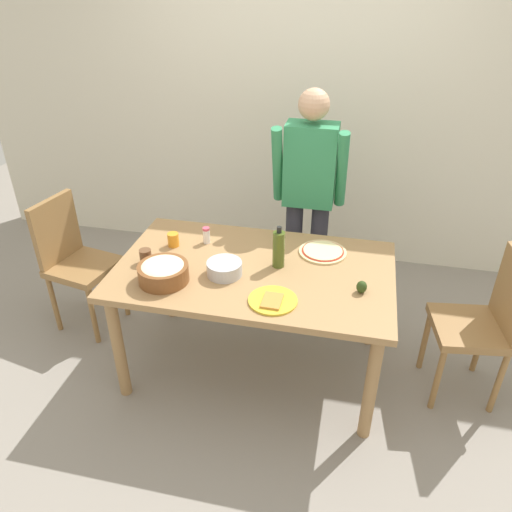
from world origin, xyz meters
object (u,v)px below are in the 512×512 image
object	(u,v)px
cup_small_brown	(146,256)
mixing_bowl_steel	(224,268)
chair_wooden_left	(74,257)
plate_with_slice	(273,300)
olive_oil_bottle	(279,249)
dining_table	(254,281)
chair_wooden_right	(484,320)
popcorn_bowl	(163,271)
avocado	(362,287)
person_cook	(309,191)
salt_shaker	(206,235)
cup_orange	(173,240)
pizza_raw_on_board	(323,252)

from	to	relation	value
cup_small_brown	mixing_bowl_steel	bearing A→B (deg)	-2.84
mixing_bowl_steel	cup_small_brown	distance (m)	0.49
chair_wooden_left	plate_with_slice	xyz separation A→B (m)	(1.49, -0.51, 0.23)
chair_wooden_left	olive_oil_bottle	bearing A→B (deg)	-6.06
dining_table	cup_small_brown	world-z (taller)	cup_small_brown
dining_table	plate_with_slice	distance (m)	0.36
chair_wooden_right	olive_oil_bottle	xyz separation A→B (m)	(-1.19, -0.03, 0.33)
chair_wooden_right	popcorn_bowl	world-z (taller)	chair_wooden_right
mixing_bowl_steel	olive_oil_bottle	bearing A→B (deg)	29.17
chair_wooden_left	popcorn_bowl	world-z (taller)	chair_wooden_left
avocado	plate_with_slice	bearing A→B (deg)	-157.43
person_cook	chair_wooden_left	bearing A→B (deg)	-160.23
salt_shaker	plate_with_slice	bearing A→B (deg)	-45.02
dining_table	olive_oil_bottle	world-z (taller)	olive_oil_bottle
chair_wooden_right	dining_table	bearing A→B (deg)	-176.33
mixing_bowl_steel	avocado	distance (m)	0.76
chair_wooden_right	cup_small_brown	bearing A→B (deg)	-175.16
chair_wooden_left	cup_orange	world-z (taller)	chair_wooden_left
dining_table	chair_wooden_right	bearing A→B (deg)	3.67
mixing_bowl_steel	olive_oil_bottle	distance (m)	0.33
pizza_raw_on_board	plate_with_slice	xyz separation A→B (m)	(-0.20, -0.56, -0.00)
dining_table	chair_wooden_right	xyz separation A→B (m)	(1.32, 0.08, -0.13)
person_cook	chair_wooden_right	world-z (taller)	person_cook
chair_wooden_left	chair_wooden_right	xyz separation A→B (m)	(2.64, -0.12, 0.00)
person_cook	olive_oil_bottle	world-z (taller)	person_cook
plate_with_slice	salt_shaker	distance (m)	0.74
chair_wooden_left	plate_with_slice	bearing A→B (deg)	-18.82
mixing_bowl_steel	cup_small_brown	xyz separation A→B (m)	(-0.49, 0.02, 0.00)
popcorn_bowl	cup_orange	distance (m)	0.39
chair_wooden_left	cup_small_brown	size ratio (longest dim) A/B	11.18
dining_table	mixing_bowl_steel	bearing A→B (deg)	-144.63
person_cook	cup_orange	world-z (taller)	person_cook
popcorn_bowl	olive_oil_bottle	xyz separation A→B (m)	(0.59, 0.29, 0.05)
chair_wooden_left	mixing_bowl_steel	xyz separation A→B (m)	(1.17, -0.31, 0.26)
person_cook	plate_with_slice	distance (m)	1.07
pizza_raw_on_board	salt_shaker	size ratio (longest dim) A/B	2.73
plate_with_slice	cup_small_brown	bearing A→B (deg)	164.63
person_cook	avocado	world-z (taller)	person_cook
mixing_bowl_steel	salt_shaker	world-z (taller)	salt_shaker
plate_with_slice	person_cook	bearing A→B (deg)	87.60
popcorn_bowl	cup_orange	bearing A→B (deg)	102.89
salt_shaker	avocado	bearing A→B (deg)	-19.21
olive_oil_bottle	cup_orange	size ratio (longest dim) A/B	3.01
plate_with_slice	pizza_raw_on_board	bearing A→B (deg)	69.94
dining_table	person_cook	xyz separation A→B (m)	(0.21, 0.76, 0.27)
cup_small_brown	avocado	xyz separation A→B (m)	(1.25, -0.03, -0.01)
plate_with_slice	avocado	world-z (taller)	avocado
salt_shaker	mixing_bowl_steel	bearing A→B (deg)	-57.54
cup_orange	salt_shaker	size ratio (longest dim) A/B	0.80
dining_table	mixing_bowl_steel	distance (m)	0.22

